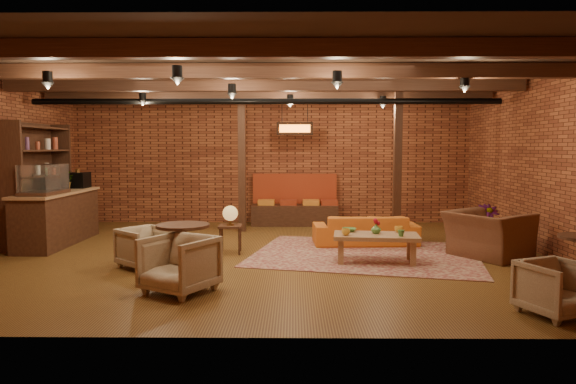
{
  "coord_description": "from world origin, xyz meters",
  "views": [
    {
      "loc": [
        0.57,
        -9.01,
        1.91
      ],
      "look_at": [
        0.47,
        0.2,
        1.11
      ],
      "focal_mm": 32.0,
      "sensor_mm": 36.0,
      "label": 1
    }
  ],
  "objects_px": {
    "coffee_table": "(375,237)",
    "armchair_right": "(488,227)",
    "armchair_a": "(145,245)",
    "armchair_far": "(556,286)",
    "armchair_b": "(179,261)",
    "sofa": "(365,230)",
    "plant_tall": "(488,185)",
    "side_table_lamp": "(230,217)",
    "round_table_left": "(183,242)",
    "side_table_book": "(463,223)"
  },
  "relations": [
    {
      "from": "coffee_table",
      "to": "armchair_right",
      "type": "relative_size",
      "value": 1.18
    },
    {
      "from": "armchair_a",
      "to": "armchair_far",
      "type": "distance_m",
      "value": 5.83
    },
    {
      "from": "armchair_far",
      "to": "armchair_b",
      "type": "bearing_deg",
      "value": 146.42
    },
    {
      "from": "sofa",
      "to": "plant_tall",
      "type": "distance_m",
      "value": 2.58
    },
    {
      "from": "coffee_table",
      "to": "side_table_lamp",
      "type": "xyz_separation_m",
      "value": [
        -2.5,
        0.72,
        0.24
      ]
    },
    {
      "from": "sofa",
      "to": "plant_tall",
      "type": "bearing_deg",
      "value": 179.26
    },
    {
      "from": "coffee_table",
      "to": "plant_tall",
      "type": "relative_size",
      "value": 0.61
    },
    {
      "from": "sofa",
      "to": "plant_tall",
      "type": "relative_size",
      "value": 0.85
    },
    {
      "from": "round_table_left",
      "to": "armchair_b",
      "type": "height_order",
      "value": "armchair_b"
    },
    {
      "from": "armchair_b",
      "to": "side_table_book",
      "type": "xyz_separation_m",
      "value": [
        4.88,
        3.52,
        -0.01
      ]
    },
    {
      "from": "armchair_b",
      "to": "plant_tall",
      "type": "xyz_separation_m",
      "value": [
        5.33,
        3.45,
        0.77
      ]
    },
    {
      "from": "armchair_b",
      "to": "armchair_far",
      "type": "distance_m",
      "value": 4.58
    },
    {
      "from": "armchair_a",
      "to": "coffee_table",
      "type": "bearing_deg",
      "value": -43.06
    },
    {
      "from": "sofa",
      "to": "armchair_b",
      "type": "relative_size",
      "value": 2.42
    },
    {
      "from": "sofa",
      "to": "armchair_right",
      "type": "bearing_deg",
      "value": 146.58
    },
    {
      "from": "sofa",
      "to": "armchair_a",
      "type": "xyz_separation_m",
      "value": [
        -3.78,
        -1.96,
        0.06
      ]
    },
    {
      "from": "armchair_right",
      "to": "armchair_far",
      "type": "distance_m",
      "value": 3.13
    },
    {
      "from": "round_table_left",
      "to": "armchair_far",
      "type": "distance_m",
      "value": 4.87
    },
    {
      "from": "armchair_a",
      "to": "plant_tall",
      "type": "bearing_deg",
      "value": -30.8
    },
    {
      "from": "side_table_book",
      "to": "plant_tall",
      "type": "bearing_deg",
      "value": -7.81
    },
    {
      "from": "plant_tall",
      "to": "side_table_book",
      "type": "bearing_deg",
      "value": 172.19
    },
    {
      "from": "side_table_lamp",
      "to": "round_table_left",
      "type": "relative_size",
      "value": 1.08
    },
    {
      "from": "side_table_lamp",
      "to": "armchair_a",
      "type": "height_order",
      "value": "side_table_lamp"
    },
    {
      "from": "round_table_left",
      "to": "armchair_far",
      "type": "height_order",
      "value": "round_table_left"
    },
    {
      "from": "side_table_book",
      "to": "plant_tall",
      "type": "xyz_separation_m",
      "value": [
        0.46,
        -0.06,
        0.77
      ]
    },
    {
      "from": "armchair_a",
      "to": "side_table_book",
      "type": "relative_size",
      "value": 1.55
    },
    {
      "from": "armchair_right",
      "to": "plant_tall",
      "type": "relative_size",
      "value": 0.52
    },
    {
      "from": "armchair_a",
      "to": "armchair_far",
      "type": "bearing_deg",
      "value": -72.4
    },
    {
      "from": "round_table_left",
      "to": "side_table_lamp",
      "type": "bearing_deg",
      "value": 75.61
    },
    {
      "from": "round_table_left",
      "to": "armchair_b",
      "type": "relative_size",
      "value": 0.96
    },
    {
      "from": "side_table_lamp",
      "to": "side_table_book",
      "type": "distance_m",
      "value": 4.63
    },
    {
      "from": "armchair_b",
      "to": "plant_tall",
      "type": "bearing_deg",
      "value": 63.1
    },
    {
      "from": "side_table_lamp",
      "to": "armchair_b",
      "type": "relative_size",
      "value": 1.04
    },
    {
      "from": "side_table_lamp",
      "to": "armchair_right",
      "type": "bearing_deg",
      "value": -4.08
    },
    {
      "from": "armchair_a",
      "to": "armchair_right",
      "type": "distance_m",
      "value": 5.8
    },
    {
      "from": "sofa",
      "to": "armchair_a",
      "type": "distance_m",
      "value": 4.26
    },
    {
      "from": "armchair_a",
      "to": "armchair_b",
      "type": "distance_m",
      "value": 1.65
    },
    {
      "from": "side_table_lamp",
      "to": "side_table_book",
      "type": "height_order",
      "value": "side_table_lamp"
    },
    {
      "from": "round_table_left",
      "to": "side_table_book",
      "type": "relative_size",
      "value": 1.74
    },
    {
      "from": "armchair_a",
      "to": "armchair_far",
      "type": "xyz_separation_m",
      "value": [
        5.35,
        -2.31,
        -0.01
      ]
    },
    {
      "from": "armchair_a",
      "to": "armchair_right",
      "type": "relative_size",
      "value": 0.58
    },
    {
      "from": "round_table_left",
      "to": "side_table_book",
      "type": "distance_m",
      "value": 5.72
    },
    {
      "from": "armchair_a",
      "to": "plant_tall",
      "type": "distance_m",
      "value": 6.58
    },
    {
      "from": "side_table_lamp",
      "to": "side_table_book",
      "type": "bearing_deg",
      "value": 12.39
    },
    {
      "from": "armchair_b",
      "to": "side_table_book",
      "type": "height_order",
      "value": "armchair_b"
    },
    {
      "from": "sofa",
      "to": "round_table_left",
      "type": "distance_m",
      "value": 4.03
    },
    {
      "from": "side_table_lamp",
      "to": "armchair_b",
      "type": "height_order",
      "value": "side_table_lamp"
    },
    {
      "from": "coffee_table",
      "to": "side_table_lamp",
      "type": "bearing_deg",
      "value": 163.82
    },
    {
      "from": "armchair_right",
      "to": "side_table_book",
      "type": "bearing_deg",
      "value": -33.26
    },
    {
      "from": "armchair_right",
      "to": "side_table_book",
      "type": "distance_m",
      "value": 1.32
    }
  ]
}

